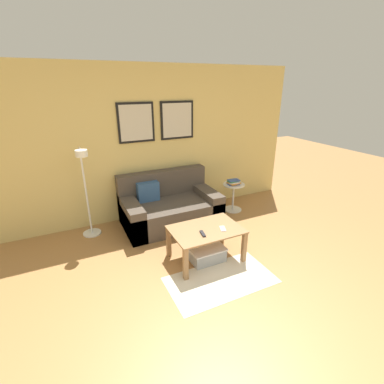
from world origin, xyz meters
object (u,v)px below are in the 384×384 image
floor_lamp (86,188)px  book_stack (234,182)px  remote_control (203,234)px  couch (169,207)px  side_table (233,194)px  cell_phone (223,229)px  coffee_table (206,234)px  storage_bin (206,252)px

floor_lamp → book_stack: 2.52m
floor_lamp → remote_control: floor_lamp is taller
couch → remote_control: couch is taller
floor_lamp → remote_control: size_ratio=9.41×
side_table → book_stack: 0.25m
side_table → remote_control: 1.82m
book_stack → cell_phone: bearing=-128.6°
coffee_table → cell_phone: (0.20, -0.10, 0.09)m
side_table → cell_phone: side_table is taller
side_table → cell_phone: 1.61m
coffee_table → book_stack: size_ratio=4.00×
coffee_table → book_stack: 1.65m
coffee_table → remote_control: remote_control is taller
side_table → remote_control: side_table is taller
coffee_table → cell_phone: bearing=-26.3°
coffee_table → side_table: 1.67m
coffee_table → storage_bin: bearing=-115.9°
coffee_table → cell_phone: size_ratio=6.66×
book_stack → remote_control: bearing=-136.0°
book_stack → remote_control: (-1.29, -1.25, -0.10)m
book_stack → remote_control: book_stack is taller
coffee_table → couch: bearing=92.6°
storage_bin → cell_phone: cell_phone is taller
storage_bin → side_table: side_table is taller
floor_lamp → cell_phone: (1.52, -1.36, -0.35)m
storage_bin → side_table: bearing=43.8°
coffee_table → cell_phone: 0.24m
book_stack → cell_phone: 1.59m
coffee_table → side_table: side_table is taller
remote_control → coffee_table: bearing=55.4°
storage_bin → book_stack: size_ratio=2.03×
coffee_table → floor_lamp: bearing=136.3°
couch → coffee_table: size_ratio=1.69×
couch → side_table: size_ratio=3.03×
storage_bin → cell_phone: 0.42m
storage_bin → coffee_table: bearing=64.1°
couch → side_table: bearing=-2.4°
couch → book_stack: 1.27m
side_table → storage_bin: bearing=-136.2°
couch → side_table: 1.26m
remote_control → cell_phone: bearing=12.0°
side_table → cell_phone: size_ratio=3.71×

